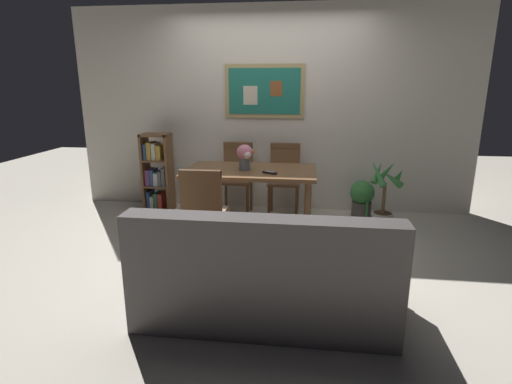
% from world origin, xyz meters
% --- Properties ---
extents(ground_plane, '(12.00, 12.00, 0.00)m').
position_xyz_m(ground_plane, '(0.00, 0.00, 0.00)').
color(ground_plane, beige).
extents(wall_back_with_painting, '(5.20, 0.14, 2.60)m').
position_xyz_m(wall_back_with_painting, '(-0.00, 1.45, 1.30)').
color(wall_back_with_painting, silver).
rests_on(wall_back_with_painting, ground_plane).
extents(dining_table, '(1.41, 0.82, 0.74)m').
position_xyz_m(dining_table, '(-0.12, 0.36, 0.64)').
color(dining_table, brown).
rests_on(dining_table, ground_plane).
extents(dining_chair_far_left, '(0.40, 0.41, 0.91)m').
position_xyz_m(dining_chair_far_left, '(-0.41, 1.14, 0.54)').
color(dining_chair_far_left, brown).
rests_on(dining_chair_far_left, ground_plane).
extents(dining_chair_far_right, '(0.40, 0.41, 0.91)m').
position_xyz_m(dining_chair_far_right, '(0.21, 1.13, 0.54)').
color(dining_chair_far_right, brown).
rests_on(dining_chair_far_right, ground_plane).
extents(dining_chair_near_left, '(0.40, 0.41, 0.91)m').
position_xyz_m(dining_chair_near_left, '(-0.45, -0.40, 0.54)').
color(dining_chair_near_left, brown).
rests_on(dining_chair_near_left, ground_plane).
extents(leather_couch, '(1.80, 0.84, 0.84)m').
position_xyz_m(leather_couch, '(0.21, -1.26, 0.31)').
color(leather_couch, '#514C4C').
rests_on(leather_couch, ground_plane).
extents(bookshelf, '(0.36, 0.28, 1.02)m').
position_xyz_m(bookshelf, '(-1.46, 1.08, 0.49)').
color(bookshelf, brown).
rests_on(bookshelf, ground_plane).
extents(potted_ivy, '(0.30, 0.30, 0.54)m').
position_xyz_m(potted_ivy, '(1.18, 1.10, 0.26)').
color(potted_ivy, '#4C4742').
rests_on(potted_ivy, ground_plane).
extents(potted_palm, '(0.39, 0.38, 0.82)m').
position_xyz_m(potted_palm, '(1.37, 0.68, 0.35)').
color(potted_palm, '#B2ADA3').
rests_on(potted_palm, ground_plane).
extents(flower_vase, '(0.19, 0.18, 0.27)m').
position_xyz_m(flower_vase, '(-0.18, 0.33, 0.90)').
color(flower_vase, slate).
rests_on(flower_vase, dining_table).
extents(tv_remote, '(0.16, 0.11, 0.02)m').
position_xyz_m(tv_remote, '(0.11, 0.18, 0.75)').
color(tv_remote, black).
rests_on(tv_remote, dining_table).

